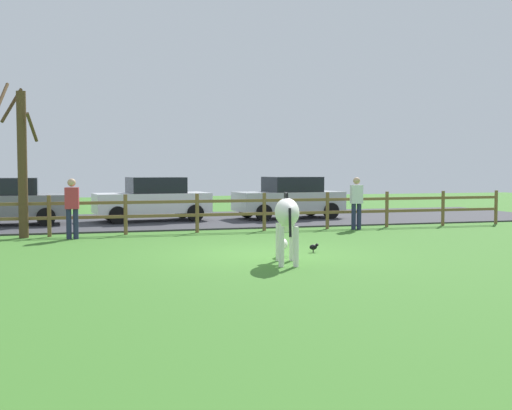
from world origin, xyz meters
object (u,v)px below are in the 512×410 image
at_px(crow_on_grass, 314,247).
at_px(visitor_right_of_tree, 356,201).
at_px(visitor_left_of_tree, 72,206).
at_px(parked_car_silver, 289,197).
at_px(zebra, 287,217).
at_px(parked_car_white, 153,199).
at_px(bare_tree, 22,160).
at_px(parked_car_grey, 4,201).

distance_m(crow_on_grass, visitor_right_of_tree, 5.67).
xyz_separation_m(visitor_left_of_tree, visitor_right_of_tree, (8.53, 0.29, 0.00)).
xyz_separation_m(crow_on_grass, parked_car_silver, (2.49, 8.83, 0.72)).
distance_m(zebra, crow_on_grass, 1.90).
relative_size(crow_on_grass, visitor_left_of_tree, 0.13).
bearing_deg(visitor_right_of_tree, visitor_left_of_tree, -178.08).
xyz_separation_m(parked_car_white, visitor_right_of_tree, (5.83, -4.44, 0.06)).
distance_m(bare_tree, zebra, 8.48).
bearing_deg(bare_tree, visitor_left_of_tree, -28.24).
height_order(zebra, crow_on_grass, zebra).
height_order(bare_tree, crow_on_grass, bare_tree).
height_order(crow_on_grass, parked_car_grey, parked_car_grey).
xyz_separation_m(parked_car_white, visitor_left_of_tree, (-2.70, -4.73, 0.06)).
xyz_separation_m(parked_car_silver, parked_car_white, (-5.08, 0.21, 0.00)).
bearing_deg(bare_tree, crow_on_grass, -37.16).
distance_m(crow_on_grass, parked_car_white, 9.43).
bearing_deg(zebra, crow_on_grass, 50.02).
bearing_deg(zebra, parked_car_white, 98.18).
bearing_deg(visitor_right_of_tree, bare_tree, 177.57).
xyz_separation_m(crow_on_grass, visitor_left_of_tree, (-5.30, 4.31, 0.78)).
xyz_separation_m(parked_car_silver, parked_car_grey, (-9.99, -0.12, 0.00)).
relative_size(parked_car_white, visitor_left_of_tree, 2.54).
bearing_deg(crow_on_grass, zebra, -129.98).
bearing_deg(parked_car_grey, parked_car_white, 3.88).
xyz_separation_m(crow_on_grass, visitor_right_of_tree, (3.23, 4.59, 0.78)).
bearing_deg(crow_on_grass, visitor_right_of_tree, 54.85).
relative_size(bare_tree, parked_car_silver, 1.04).
distance_m(bare_tree, visitor_right_of_tree, 9.93).
distance_m(parked_car_silver, parked_car_white, 5.09).
height_order(crow_on_grass, parked_car_silver, parked_car_silver).
relative_size(bare_tree, visitor_left_of_tree, 2.62).
height_order(zebra, parked_car_grey, parked_car_grey).
bearing_deg(parked_car_silver, zebra, -109.50).
xyz_separation_m(bare_tree, zebra, (5.50, -6.33, -1.23)).
height_order(zebra, visitor_left_of_tree, visitor_left_of_tree).
relative_size(crow_on_grass, parked_car_grey, 0.05).
xyz_separation_m(zebra, crow_on_grass, (1.11, 1.32, -0.80)).
bearing_deg(zebra, parked_car_silver, 70.50).
bearing_deg(parked_car_silver, crow_on_grass, -105.72).
distance_m(zebra, parked_car_white, 10.46).
bearing_deg(visitor_left_of_tree, bare_tree, 151.76).
distance_m(bare_tree, parked_car_grey, 4.02).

